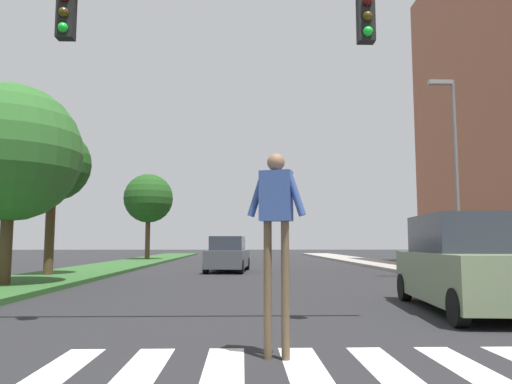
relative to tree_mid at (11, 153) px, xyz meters
name	(u,v)px	position (x,y,z in m)	size (l,w,h in m)	color
ground_plane	(255,267)	(7.82, 12.66, -4.14)	(140.00, 140.00, 0.00)	#262628
crosswalk	(306,370)	(7.82, -9.43, -4.14)	(5.85, 2.20, 0.01)	silver
median_strip	(105,268)	(0.02, 10.66, -4.06)	(3.58, 64.00, 0.15)	#2D5B28
tree_mid	(11,153)	(0.00, 0.00, 0.00)	(4.24, 4.24, 6.12)	#4C3823
tree_far	(53,165)	(-0.45, 4.44, 0.33)	(2.97, 2.97, 5.85)	#4C3823
tree_distant	(149,199)	(-0.05, 22.19, 0.60)	(3.72, 3.72, 6.47)	#4C3823
sidewalk_right	(406,268)	(15.74, 10.66, -4.06)	(3.00, 64.00, 0.15)	#9E9991
traffic_light_gantry	(63,58)	(4.20, -7.19, 0.23)	(9.10, 0.30, 6.00)	gold
street_lamp_right	(453,158)	(15.15, 3.09, 0.46)	(1.02, 0.24, 7.50)	slate
pedestrian_performer	(276,220)	(7.54, -8.94, -2.48)	(0.73, 0.35, 2.49)	brown
suv_crossing	(468,265)	(11.73, -5.02, -3.21)	(2.36, 4.76, 1.97)	gray
sedan_midblock	(228,255)	(6.44, 8.61, -3.36)	(2.15, 4.49, 1.69)	#474C51
sedan_distant	(221,250)	(5.48, 23.33, -3.36)	(1.91, 4.36, 1.69)	#474C51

